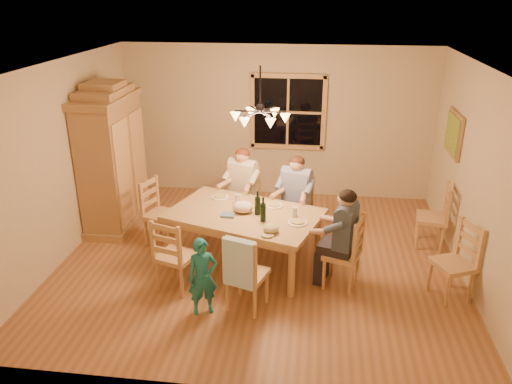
# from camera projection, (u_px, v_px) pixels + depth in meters

# --- Properties ---
(floor) EXTENTS (5.50, 5.50, 0.00)m
(floor) POSITION_uv_depth(u_px,v_px,m) (260.00, 259.00, 7.11)
(floor) COLOR #905B34
(floor) RESTS_ON ground
(ceiling) EXTENTS (5.50, 5.00, 0.02)m
(ceiling) POSITION_uv_depth(u_px,v_px,m) (260.00, 65.00, 6.08)
(ceiling) COLOR white
(ceiling) RESTS_ON wall_back
(wall_back) EXTENTS (5.50, 0.02, 2.70)m
(wall_back) POSITION_uv_depth(u_px,v_px,m) (276.00, 122.00, 8.89)
(wall_back) COLOR #C7B88D
(wall_back) RESTS_ON floor
(wall_left) EXTENTS (0.02, 5.00, 2.70)m
(wall_left) POSITION_uv_depth(u_px,v_px,m) (63.00, 161.00, 6.92)
(wall_left) COLOR #C7B88D
(wall_left) RESTS_ON floor
(wall_right) EXTENTS (0.02, 5.00, 2.70)m
(wall_right) POSITION_uv_depth(u_px,v_px,m) (476.00, 179.00, 6.28)
(wall_right) COLOR #C7B88D
(wall_right) RESTS_ON floor
(window) EXTENTS (1.30, 0.06, 1.30)m
(window) POSITION_uv_depth(u_px,v_px,m) (288.00, 112.00, 8.76)
(window) COLOR black
(window) RESTS_ON wall_back
(painting) EXTENTS (0.06, 0.78, 0.64)m
(painting) POSITION_uv_depth(u_px,v_px,m) (454.00, 134.00, 7.29)
(painting) COLOR olive
(painting) RESTS_ON wall_right
(chandelier) EXTENTS (0.77, 0.68, 0.71)m
(chandelier) POSITION_uv_depth(u_px,v_px,m) (260.00, 116.00, 6.32)
(chandelier) COLOR black
(chandelier) RESTS_ON ceiling
(armoire) EXTENTS (0.66, 1.40, 2.30)m
(armoire) POSITION_uv_depth(u_px,v_px,m) (113.00, 162.00, 7.78)
(armoire) COLOR olive
(armoire) RESTS_ON floor
(dining_table) EXTENTS (2.27, 1.77, 0.76)m
(dining_table) POSITION_uv_depth(u_px,v_px,m) (244.00, 219.00, 6.78)
(dining_table) COLOR #A58349
(dining_table) RESTS_ON floor
(chair_far_left) EXTENTS (0.55, 0.53, 0.99)m
(chair_far_left) POSITION_uv_depth(u_px,v_px,m) (243.00, 211.00, 7.90)
(chair_far_left) COLOR tan
(chair_far_left) RESTS_ON floor
(chair_far_right) EXTENTS (0.55, 0.53, 0.99)m
(chair_far_right) POSITION_uv_depth(u_px,v_px,m) (295.00, 221.00, 7.55)
(chair_far_right) COLOR tan
(chair_far_right) RESTS_ON floor
(chair_near_left) EXTENTS (0.55, 0.53, 0.99)m
(chair_near_left) POSITION_uv_depth(u_px,v_px,m) (177.00, 266.00, 6.33)
(chair_near_left) COLOR tan
(chair_near_left) RESTS_ON floor
(chair_near_right) EXTENTS (0.55, 0.53, 0.99)m
(chair_near_right) POSITION_uv_depth(u_px,v_px,m) (247.00, 285.00, 5.94)
(chair_near_right) COLOR tan
(chair_near_right) RESTS_ON floor
(chair_end_left) EXTENTS (0.53, 0.55, 0.99)m
(chair_end_left) POSITION_uv_depth(u_px,v_px,m) (162.00, 224.00, 7.46)
(chair_end_left) COLOR tan
(chair_end_left) RESTS_ON floor
(chair_end_right) EXTENTS (0.53, 0.55, 0.99)m
(chair_end_right) POSITION_uv_depth(u_px,v_px,m) (341.00, 264.00, 6.38)
(chair_end_right) COLOR tan
(chair_end_right) RESTS_ON floor
(adult_woman) EXTENTS (0.49, 0.52, 0.87)m
(adult_woman) POSITION_uv_depth(u_px,v_px,m) (242.00, 179.00, 7.69)
(adult_woman) COLOR beige
(adult_woman) RESTS_ON floor
(adult_plaid_man) EXTENTS (0.49, 0.52, 0.87)m
(adult_plaid_man) POSITION_uv_depth(u_px,v_px,m) (296.00, 188.00, 7.35)
(adult_plaid_man) COLOR navy
(adult_plaid_man) RESTS_ON floor
(adult_slate_man) EXTENTS (0.52, 0.49, 0.87)m
(adult_slate_man) POSITION_uv_depth(u_px,v_px,m) (344.00, 227.00, 6.17)
(adult_slate_man) COLOR #3D4E62
(adult_slate_man) RESTS_ON floor
(towel) EXTENTS (0.39, 0.21, 0.58)m
(towel) POSITION_uv_depth(u_px,v_px,m) (239.00, 263.00, 5.63)
(towel) COLOR #ACDAE9
(towel) RESTS_ON chair_near_right
(wine_bottle_a) EXTENTS (0.08, 0.08, 0.33)m
(wine_bottle_a) POSITION_uv_depth(u_px,v_px,m) (258.00, 203.00, 6.64)
(wine_bottle_a) COLOR black
(wine_bottle_a) RESTS_ON dining_table
(wine_bottle_b) EXTENTS (0.08, 0.08, 0.33)m
(wine_bottle_b) POSITION_uv_depth(u_px,v_px,m) (263.00, 209.00, 6.45)
(wine_bottle_b) COLOR black
(wine_bottle_b) RESTS_ON dining_table
(plate_woman) EXTENTS (0.26, 0.26, 0.02)m
(plate_woman) POSITION_uv_depth(u_px,v_px,m) (220.00, 197.00, 7.23)
(plate_woman) COLOR white
(plate_woman) RESTS_ON dining_table
(plate_plaid) EXTENTS (0.26, 0.26, 0.02)m
(plate_plaid) POSITION_uv_depth(u_px,v_px,m) (274.00, 205.00, 6.95)
(plate_plaid) COLOR white
(plate_plaid) RESTS_ON dining_table
(plate_slate) EXTENTS (0.26, 0.26, 0.02)m
(plate_slate) POSITION_uv_depth(u_px,v_px,m) (297.00, 223.00, 6.44)
(plate_slate) COLOR white
(plate_slate) RESTS_ON dining_table
(wine_glass_a) EXTENTS (0.06, 0.06, 0.14)m
(wine_glass_a) POSITION_uv_depth(u_px,v_px,m) (237.00, 199.00, 7.00)
(wine_glass_a) COLOR silver
(wine_glass_a) RESTS_ON dining_table
(wine_glass_b) EXTENTS (0.06, 0.06, 0.14)m
(wine_glass_b) POSITION_uv_depth(u_px,v_px,m) (295.00, 212.00, 6.59)
(wine_glass_b) COLOR silver
(wine_glass_b) RESTS_ON dining_table
(cap) EXTENTS (0.20, 0.20, 0.11)m
(cap) POSITION_uv_depth(u_px,v_px,m) (271.00, 228.00, 6.19)
(cap) COLOR tan
(cap) RESTS_ON dining_table
(napkin) EXTENTS (0.21, 0.19, 0.03)m
(napkin) POSITION_uv_depth(u_px,v_px,m) (228.00, 215.00, 6.64)
(napkin) COLOR slate
(napkin) RESTS_ON dining_table
(cloth_bundle) EXTENTS (0.28, 0.22, 0.15)m
(cloth_bundle) POSITION_uv_depth(u_px,v_px,m) (243.00, 207.00, 6.72)
(cloth_bundle) COLOR beige
(cloth_bundle) RESTS_ON dining_table
(child) EXTENTS (0.42, 0.36, 0.96)m
(child) POSITION_uv_depth(u_px,v_px,m) (203.00, 277.00, 5.77)
(child) COLOR #1B747B
(child) RESTS_ON floor
(chair_spare_front) EXTENTS (0.56, 0.57, 0.99)m
(chair_spare_front) POSITION_uv_depth(u_px,v_px,m) (451.00, 275.00, 6.14)
(chair_spare_front) COLOR tan
(chair_spare_front) RESTS_ON floor
(chair_spare_back) EXTENTS (0.48, 0.50, 0.99)m
(chair_spare_back) POSITION_uv_depth(u_px,v_px,m) (430.00, 227.00, 7.36)
(chair_spare_back) COLOR tan
(chair_spare_back) RESTS_ON floor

